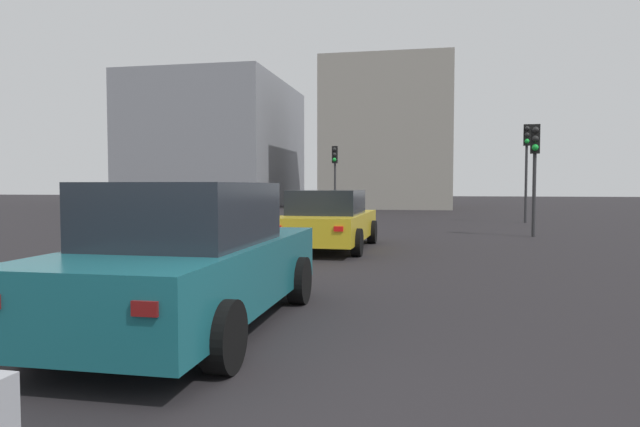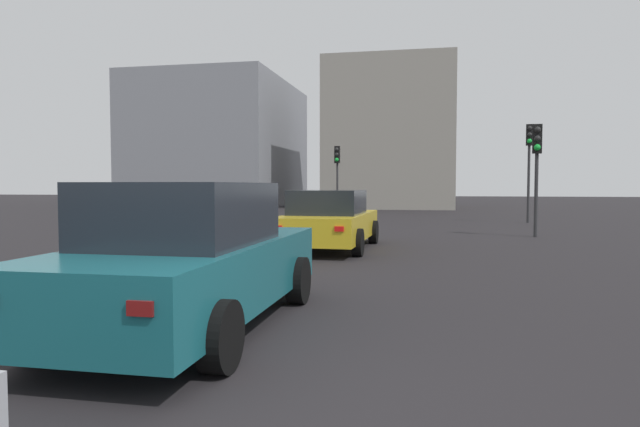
{
  "view_description": "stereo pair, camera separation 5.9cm",
  "coord_description": "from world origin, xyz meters",
  "px_view_note": "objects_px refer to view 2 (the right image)",
  "views": [
    {
      "loc": [
        -3.9,
        -0.83,
        1.62
      ],
      "look_at": [
        5.43,
        0.98,
        1.13
      ],
      "focal_mm": 30.99,
      "sensor_mm": 36.0,
      "label": 1
    },
    {
      "loc": [
        -3.89,
        -0.89,
        1.62
      ],
      "look_at": [
        5.43,
        0.98,
        1.13
      ],
      "focal_mm": 30.99,
      "sensor_mm": 36.0,
      "label": 2
    }
  ],
  "objects_px": {
    "traffic_light_near_left": "(529,152)",
    "traffic_light_far_left": "(537,156)",
    "traffic_light_near_right": "(337,166)",
    "car_yellow_right_lead": "(329,220)",
    "car_teal_right_second": "(191,259)"
  },
  "relations": [
    {
      "from": "traffic_light_near_left",
      "to": "traffic_light_far_left",
      "type": "bearing_deg",
      "value": -0.15
    },
    {
      "from": "traffic_light_near_left",
      "to": "traffic_light_near_right",
      "type": "relative_size",
      "value": 1.14
    },
    {
      "from": "car_yellow_right_lead",
      "to": "car_teal_right_second",
      "type": "height_order",
      "value": "car_teal_right_second"
    },
    {
      "from": "car_yellow_right_lead",
      "to": "car_teal_right_second",
      "type": "xyz_separation_m",
      "value": [
        -8.01,
        0.12,
        0.06
      ]
    },
    {
      "from": "car_yellow_right_lead",
      "to": "traffic_light_near_left",
      "type": "relative_size",
      "value": 1.12
    },
    {
      "from": "traffic_light_far_left",
      "to": "traffic_light_near_left",
      "type": "bearing_deg",
      "value": -179.65
    },
    {
      "from": "traffic_light_near_left",
      "to": "traffic_light_far_left",
      "type": "distance_m",
      "value": 6.9
    },
    {
      "from": "car_yellow_right_lead",
      "to": "car_teal_right_second",
      "type": "distance_m",
      "value": 8.01
    },
    {
      "from": "car_teal_right_second",
      "to": "traffic_light_near_right",
      "type": "distance_m",
      "value": 23.27
    },
    {
      "from": "car_teal_right_second",
      "to": "traffic_light_near_right",
      "type": "relative_size",
      "value": 1.26
    },
    {
      "from": "traffic_light_near_left",
      "to": "car_yellow_right_lead",
      "type": "bearing_deg",
      "value": -23.4
    },
    {
      "from": "traffic_light_far_left",
      "to": "car_teal_right_second",
      "type": "bearing_deg",
      "value": -17.55
    },
    {
      "from": "car_teal_right_second",
      "to": "traffic_light_far_left",
      "type": "bearing_deg",
      "value": -25.45
    },
    {
      "from": "car_teal_right_second",
      "to": "traffic_light_near_right",
      "type": "height_order",
      "value": "traffic_light_near_right"
    },
    {
      "from": "car_teal_right_second",
      "to": "traffic_light_near_left",
      "type": "height_order",
      "value": "traffic_light_near_left"
    }
  ]
}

